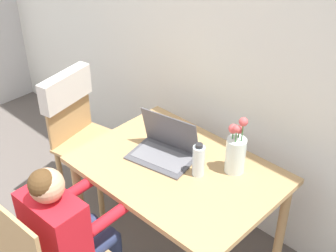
% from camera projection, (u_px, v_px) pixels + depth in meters
% --- Properties ---
extents(wall_back, '(6.40, 0.05, 2.50)m').
position_uv_depth(wall_back, '(220.00, 27.00, 2.61)').
color(wall_back, silver).
rests_on(wall_back, ground_plane).
extents(dining_table, '(1.03, 0.73, 0.72)m').
position_uv_depth(dining_table, '(178.00, 183.00, 2.45)').
color(dining_table, tan).
rests_on(dining_table, ground_plane).
extents(chair_spare, '(0.50, 0.47, 0.92)m').
position_uv_depth(chair_spare, '(77.00, 119.00, 2.99)').
color(chair_spare, tan).
rests_on(chair_spare, ground_plane).
extents(person_seated, '(0.33, 0.43, 1.01)m').
position_uv_depth(person_seated, '(66.00, 229.00, 2.17)').
color(person_seated, red).
rests_on(person_seated, ground_plane).
extents(laptop, '(0.37, 0.29, 0.23)m').
position_uv_depth(laptop, '(165.00, 147.00, 2.46)').
color(laptop, '#4C4C51').
rests_on(laptop, dining_table).
extents(flower_vase, '(0.10, 0.10, 0.32)m').
position_uv_depth(flower_vase, '(236.00, 151.00, 2.32)').
color(flower_vase, silver).
rests_on(flower_vase, dining_table).
extents(water_bottle, '(0.06, 0.06, 0.19)m').
position_uv_depth(water_bottle, '(199.00, 160.00, 2.31)').
color(water_bottle, silver).
rests_on(water_bottle, dining_table).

